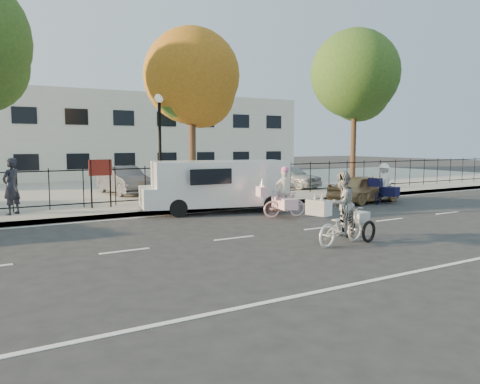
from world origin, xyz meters
TOP-DOWN VIEW (x-y plane):
  - ground at (0.00, 0.00)m, footprint 120.00×120.00m
  - road_markings at (0.00, 0.00)m, footprint 60.00×9.52m
  - curb at (0.00, 5.05)m, footprint 60.00×0.10m
  - sidewalk at (0.00, 6.10)m, footprint 60.00×2.20m
  - parking_lot at (0.00, 15.00)m, footprint 60.00×15.60m
  - iron_fence at (0.00, 7.20)m, footprint 58.00×0.06m
  - building at (0.00, 25.00)m, footprint 34.00×10.00m
  - lamppost at (0.50, 6.80)m, footprint 0.36×0.36m
  - street_sign at (-1.85, 6.80)m, footprint 0.85×0.06m
  - zebra_trike at (1.96, -2.02)m, footprint 2.17×1.12m
  - unicorn_bike at (3.22, 2.22)m, footprint 1.79×1.28m
  - bull_bike at (9.12, 3.19)m, footprint 1.89×1.34m
  - white_van at (1.86, 4.50)m, footprint 5.66×2.85m
  - gold_sedan at (8.61, 3.80)m, footprint 3.71×1.83m
  - pedestrian at (-4.87, 6.61)m, footprint 0.83×0.81m
  - lot_car_c at (0.27, 11.09)m, footprint 1.75×4.09m
  - lot_car_d at (8.93, 9.60)m, footprint 2.29×3.86m
  - tree_mid at (2.28, 7.36)m, footprint 4.00×4.00m
  - tree_east at (11.71, 7.64)m, footprint 4.61×4.61m

SIDE VIEW (x-z plane):
  - ground at x=0.00m, z-range 0.00..0.00m
  - road_markings at x=0.00m, z-range 0.00..0.01m
  - curb at x=0.00m, z-range 0.00..0.15m
  - sidewalk at x=0.00m, z-range 0.00..0.15m
  - parking_lot at x=0.00m, z-range 0.00..0.15m
  - gold_sedan at x=8.61m, z-range 0.00..1.22m
  - unicorn_bike at x=3.22m, z-range -0.23..1.54m
  - bull_bike at x=9.12m, z-range -0.17..1.53m
  - zebra_trike at x=1.96m, z-range -0.21..1.64m
  - lot_car_d at x=8.93m, z-range 0.15..1.38m
  - lot_car_c at x=0.27m, z-range 0.15..1.46m
  - iron_fence at x=0.00m, z-range 0.15..1.65m
  - white_van at x=1.86m, z-range 0.10..2.00m
  - pedestrian at x=-4.87m, z-range 0.15..2.07m
  - street_sign at x=-1.85m, z-range 0.52..2.32m
  - building at x=0.00m, z-range 0.00..6.00m
  - lamppost at x=0.50m, z-range 0.95..5.28m
  - tree_mid at x=2.28m, z-range 1.46..8.79m
  - tree_east at x=11.71m, z-range 1.69..10.14m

